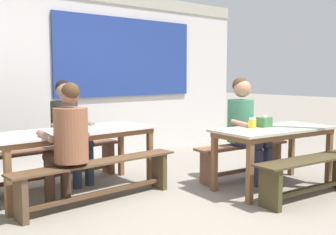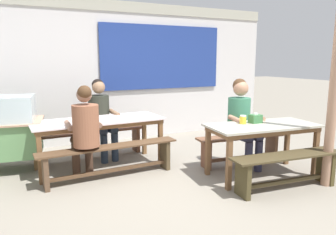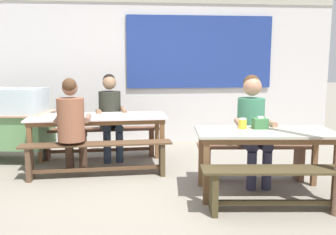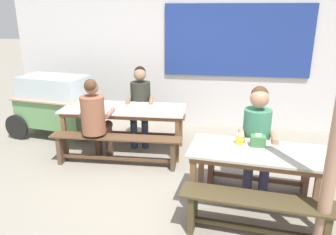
{
  "view_description": "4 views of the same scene",
  "coord_description": "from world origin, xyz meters",
  "px_view_note": "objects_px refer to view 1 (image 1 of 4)",
  "views": [
    {
      "loc": [
        -2.84,
        -3.11,
        1.35
      ],
      "look_at": [
        0.35,
        0.74,
        0.81
      ],
      "focal_mm": 42.87,
      "sensor_mm": 36.0,
      "label": 1
    },
    {
      "loc": [
        -1.88,
        -3.53,
        1.59
      ],
      "look_at": [
        0.05,
        0.45,
        0.78
      ],
      "focal_mm": 34.0,
      "sensor_mm": 36.0,
      "label": 2
    },
    {
      "loc": [
        -0.38,
        -4.14,
        1.48
      ],
      "look_at": [
        0.14,
        0.72,
        0.73
      ],
      "focal_mm": 39.56,
      "sensor_mm": 36.0,
      "label": 3
    },
    {
      "loc": [
        0.65,
        -3.65,
        2.17
      ],
      "look_at": [
        -0.06,
        0.72,
        0.7
      ],
      "focal_mm": 35.06,
      "sensor_mm": 36.0,
      "label": 4
    }
  ],
  "objects_px": {
    "dining_table_far": "(74,136)",
    "person_left_back_turned": "(68,138)",
    "person_right_near_table": "(244,122)",
    "dining_table_near": "(274,134)",
    "bench_near_front": "(310,172)",
    "bench_near_back": "(242,156)",
    "condiment_jar": "(252,123)",
    "bench_far_back": "(54,159)",
    "tissue_box": "(264,122)",
    "person_center_facing": "(68,125)",
    "bench_far_front": "(99,176)"
  },
  "relations": [
    {
      "from": "dining_table_far",
      "to": "person_left_back_turned",
      "type": "height_order",
      "value": "person_left_back_turned"
    },
    {
      "from": "person_right_near_table",
      "to": "dining_table_near",
      "type": "bearing_deg",
      "value": -90.64
    },
    {
      "from": "bench_near_front",
      "to": "person_left_back_turned",
      "type": "bearing_deg",
      "value": 147.28
    },
    {
      "from": "dining_table_near",
      "to": "bench_near_front",
      "type": "height_order",
      "value": "dining_table_near"
    },
    {
      "from": "bench_near_back",
      "to": "condiment_jar",
      "type": "relative_size",
      "value": 12.09
    },
    {
      "from": "bench_far_back",
      "to": "tissue_box",
      "type": "distance_m",
      "value": 2.61
    },
    {
      "from": "bench_near_back",
      "to": "condiment_jar",
      "type": "height_order",
      "value": "condiment_jar"
    },
    {
      "from": "person_center_facing",
      "to": "bench_near_front",
      "type": "bearing_deg",
      "value": -53.36
    },
    {
      "from": "bench_near_front",
      "to": "person_right_near_table",
      "type": "distance_m",
      "value": 1.07
    },
    {
      "from": "condiment_jar",
      "to": "person_left_back_turned",
      "type": "bearing_deg",
      "value": 160.46
    },
    {
      "from": "bench_far_front",
      "to": "bench_near_back",
      "type": "xyz_separation_m",
      "value": [
        1.95,
        -0.3,
        0.01
      ]
    },
    {
      "from": "person_center_facing",
      "to": "condiment_jar",
      "type": "xyz_separation_m",
      "value": [
        1.55,
        -1.62,
        0.05
      ]
    },
    {
      "from": "bench_far_front",
      "to": "bench_near_back",
      "type": "relative_size",
      "value": 1.35
    },
    {
      "from": "bench_far_front",
      "to": "bench_near_back",
      "type": "height_order",
      "value": "same"
    },
    {
      "from": "bench_far_back",
      "to": "person_left_back_turned",
      "type": "relative_size",
      "value": 1.45
    },
    {
      "from": "condiment_jar",
      "to": "dining_table_near",
      "type": "bearing_deg",
      "value": -36.9
    },
    {
      "from": "bench_near_front",
      "to": "person_left_back_turned",
      "type": "relative_size",
      "value": 1.19
    },
    {
      "from": "bench_near_front",
      "to": "bench_far_front",
      "type": "bearing_deg",
      "value": 144.22
    },
    {
      "from": "person_left_back_turned",
      "to": "tissue_box",
      "type": "height_order",
      "value": "person_left_back_turned"
    },
    {
      "from": "dining_table_near",
      "to": "bench_far_back",
      "type": "xyz_separation_m",
      "value": [
        -1.93,
        1.85,
        -0.33
      ]
    },
    {
      "from": "dining_table_far",
      "to": "person_right_near_table",
      "type": "bearing_deg",
      "value": -24.56
    },
    {
      "from": "bench_near_front",
      "to": "person_right_near_table",
      "type": "bearing_deg",
      "value": 86.54
    },
    {
      "from": "bench_far_front",
      "to": "bench_near_front",
      "type": "bearing_deg",
      "value": -35.78
    },
    {
      "from": "bench_far_back",
      "to": "condiment_jar",
      "type": "distance_m",
      "value": 2.46
    },
    {
      "from": "bench_near_back",
      "to": "person_center_facing",
      "type": "bearing_deg",
      "value": 145.08
    },
    {
      "from": "bench_near_back",
      "to": "condiment_jar",
      "type": "xyz_separation_m",
      "value": [
        -0.26,
        -0.36,
        0.48
      ]
    },
    {
      "from": "person_center_facing",
      "to": "tissue_box",
      "type": "relative_size",
      "value": 8.1
    },
    {
      "from": "bench_near_front",
      "to": "person_center_facing",
      "type": "xyz_separation_m",
      "value": [
        -1.71,
        2.3,
        0.43
      ]
    },
    {
      "from": "person_left_back_turned",
      "to": "condiment_jar",
      "type": "xyz_separation_m",
      "value": [
        1.99,
        -0.71,
        0.06
      ]
    },
    {
      "from": "bench_near_front",
      "to": "condiment_jar",
      "type": "relative_size",
      "value": 12.9
    },
    {
      "from": "person_right_near_table",
      "to": "person_center_facing",
      "type": "distance_m",
      "value": 2.21
    },
    {
      "from": "dining_table_far",
      "to": "person_left_back_turned",
      "type": "relative_size",
      "value": 1.5
    },
    {
      "from": "bench_near_back",
      "to": "person_right_near_table",
      "type": "relative_size",
      "value": 1.08
    },
    {
      "from": "dining_table_near",
      "to": "person_left_back_turned",
      "type": "xyz_separation_m",
      "value": [
        -2.2,
        0.86,
        0.07
      ]
    },
    {
      "from": "person_center_facing",
      "to": "condiment_jar",
      "type": "distance_m",
      "value": 2.25
    },
    {
      "from": "bench_near_back",
      "to": "person_left_back_turned",
      "type": "height_order",
      "value": "person_left_back_turned"
    },
    {
      "from": "dining_table_far",
      "to": "tissue_box",
      "type": "height_order",
      "value": "tissue_box"
    },
    {
      "from": "bench_far_back",
      "to": "condiment_jar",
      "type": "bearing_deg",
      "value": -44.42
    },
    {
      "from": "dining_table_far",
      "to": "bench_near_back",
      "type": "distance_m",
      "value": 2.16
    },
    {
      "from": "bench_near_front",
      "to": "person_left_back_turned",
      "type": "xyz_separation_m",
      "value": [
        -2.15,
        1.38,
        0.42
      ]
    },
    {
      "from": "person_right_near_table",
      "to": "person_left_back_turned",
      "type": "bearing_deg",
      "value": 169.4
    },
    {
      "from": "bench_near_back",
      "to": "bench_near_front",
      "type": "bearing_deg",
      "value": -95.91
    },
    {
      "from": "person_left_back_turned",
      "to": "tissue_box",
      "type": "distance_m",
      "value": 2.31
    },
    {
      "from": "condiment_jar",
      "to": "bench_near_back",
      "type": "bearing_deg",
      "value": 53.48
    },
    {
      "from": "dining_table_near",
      "to": "bench_near_back",
      "type": "height_order",
      "value": "dining_table_near"
    },
    {
      "from": "bench_near_back",
      "to": "tissue_box",
      "type": "relative_size",
      "value": 8.94
    },
    {
      "from": "person_right_near_table",
      "to": "person_center_facing",
      "type": "relative_size",
      "value": 1.02
    },
    {
      "from": "dining_table_far",
      "to": "person_center_facing",
      "type": "height_order",
      "value": "person_center_facing"
    },
    {
      "from": "bench_near_front",
      "to": "bench_far_back",
      "type": "bearing_deg",
      "value": 128.52
    },
    {
      "from": "bench_near_back",
      "to": "bench_near_front",
      "type": "xyz_separation_m",
      "value": [
        -0.11,
        -1.03,
        -0.01
      ]
    }
  ]
}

